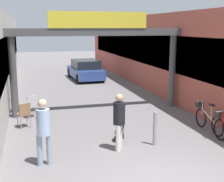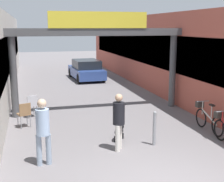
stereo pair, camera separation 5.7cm
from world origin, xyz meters
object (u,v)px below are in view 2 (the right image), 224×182
bollard_post_metal (154,128)px  cafe_chair_aluminium_farther (32,104)px  bicycle_silver_second (207,118)px  parked_car_blue (86,70)px  pedestrian_companion (43,128)px  pedestrian_with_dog (119,118)px  cafe_chair_wood_nearer (24,113)px  dog_on_leash (119,131)px

bollard_post_metal → cafe_chair_aluminium_farther: 5.30m
bicycle_silver_second → parked_car_blue: bearing=100.1°
bollard_post_metal → pedestrian_companion: bearing=-170.5°
bicycle_silver_second → parked_car_blue: 11.80m
pedestrian_with_dog → pedestrian_companion: size_ratio=0.95×
bicycle_silver_second → cafe_chair_wood_nearer: (-6.02, 1.97, 0.10)m
pedestrian_companion → cafe_chair_wood_nearer: bearing=98.6°
pedestrian_with_dog → parked_car_blue: size_ratio=0.41×
cafe_chair_wood_nearer → parked_car_blue: 10.43m
cafe_chair_wood_nearer → cafe_chair_aluminium_farther: size_ratio=1.00×
pedestrian_with_dog → bollard_post_metal: (1.13, 0.07, -0.41)m
bollard_post_metal → cafe_chair_aluminium_farther: size_ratio=1.18×
parked_car_blue → bicycle_silver_second: bearing=-79.9°
pedestrian_with_dog → parked_car_blue: pedestrian_with_dog is taller
cafe_chair_wood_nearer → pedestrian_companion: bearing=-81.4°
parked_car_blue → cafe_chair_wood_nearer: bearing=-112.3°
pedestrian_companion → cafe_chair_wood_nearer: (-0.50, 3.30, -0.46)m
dog_on_leash → cafe_chair_aluminium_farther: cafe_chair_aluminium_farther is taller
pedestrian_with_dog → cafe_chair_wood_nearer: (-2.63, 2.82, -0.40)m
pedestrian_companion → bicycle_silver_second: pedestrian_companion is taller
dog_on_leash → bicycle_silver_second: bicycle_silver_second is taller
pedestrian_companion → dog_on_leash: bearing=27.8°
bicycle_silver_second → bollard_post_metal: bearing=-161.0°
pedestrian_companion → cafe_chair_aluminium_farther: 4.55m
dog_on_leash → pedestrian_companion: bearing=-152.2°
bicycle_silver_second → cafe_chair_wood_nearer: 6.34m
cafe_chair_wood_nearer → pedestrian_with_dog: bearing=-47.0°
pedestrian_companion → parked_car_blue: 13.40m
cafe_chair_aluminium_farther → pedestrian_with_dog: bearing=-59.7°
bicycle_silver_second → cafe_chair_aluminium_farther: 6.59m
pedestrian_companion → parked_car_blue: size_ratio=0.43×
pedestrian_with_dog → bollard_post_metal: size_ratio=1.57×
cafe_chair_wood_nearer → cafe_chair_aluminium_farther: same height
bicycle_silver_second → dog_on_leash: bearing=-178.7°
bicycle_silver_second → bollard_post_metal: (-2.26, -0.78, 0.10)m
pedestrian_with_dog → cafe_chair_wood_nearer: size_ratio=1.86×
bicycle_silver_second → cafe_chair_wood_nearer: size_ratio=1.90×
dog_on_leash → cafe_chair_wood_nearer: bearing=144.7°
pedestrian_with_dog → parked_car_blue: bearing=83.9°
pedestrian_with_dog → parked_car_blue: (1.33, 12.47, -0.30)m
pedestrian_companion → bollard_post_metal: size_ratio=1.66×
pedestrian_companion → cafe_chair_aluminium_farther: size_ratio=1.96×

